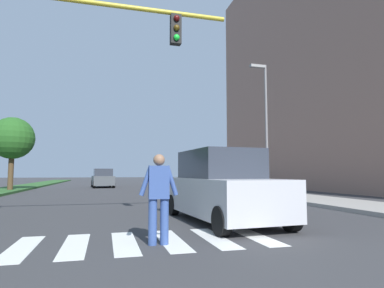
# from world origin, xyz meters

# --- Properties ---
(ground_plane) EXTENTS (140.00, 140.00, 0.00)m
(ground_plane) POSITION_xyz_m (0.00, 30.00, 0.00)
(ground_plane) COLOR #38383A
(crosswalk) EXTENTS (4.95, 2.20, 0.01)m
(crosswalk) POSITION_xyz_m (0.00, 7.01, 0.00)
(crosswalk) COLOR silver
(crosswalk) RESTS_ON ground_plane
(median_strip) EXTENTS (2.68, 64.00, 0.15)m
(median_strip) POSITION_xyz_m (-7.81, 28.00, 0.07)
(median_strip) COLOR #2D5B28
(median_strip) RESTS_ON ground_plane
(tree_far) EXTENTS (3.00, 3.00, 5.17)m
(tree_far) POSITION_xyz_m (-7.31, 26.20, 3.79)
(tree_far) COLOR #4C3823
(tree_far) RESTS_ON median_strip
(apartment_block_right) EXTENTS (13.67, 33.39, 22.48)m
(apartment_block_right) POSITION_xyz_m (20.74, 22.00, 11.24)
(apartment_block_right) COLOR #937060
(apartment_block_right) RESTS_ON ground_plane
(sidewalk_right) EXTENTS (3.00, 64.00, 0.15)m
(sidewalk_right) POSITION_xyz_m (8.64, 28.00, 0.07)
(sidewalk_right) COLOR #9E9991
(sidewalk_right) RESTS_ON ground_plane
(street_lamp_right) EXTENTS (1.02, 0.24, 7.50)m
(street_lamp_right) POSITION_xyz_m (8.04, 17.43, 4.59)
(street_lamp_right) COLOR slate
(street_lamp_right) RESTS_ON sidewalk_right
(pedestrian_performer) EXTENTS (0.75, 0.27, 1.69)m
(pedestrian_performer) POSITION_xyz_m (0.14, 6.66, 0.93)
(pedestrian_performer) COLOR #334C8C
(pedestrian_performer) RESTS_ON ground_plane
(suv_crossing) EXTENTS (2.26, 4.72, 1.97)m
(suv_crossing) POSITION_xyz_m (2.29, 9.07, 0.93)
(suv_crossing) COLOR #B7B7BC
(suv_crossing) RESTS_ON ground_plane
(sedan_midblock) EXTENTS (2.18, 4.24, 1.71)m
(sedan_midblock) POSITION_xyz_m (-1.03, 31.69, 0.79)
(sedan_midblock) COLOR #474C51
(sedan_midblock) RESTS_ON ground_plane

